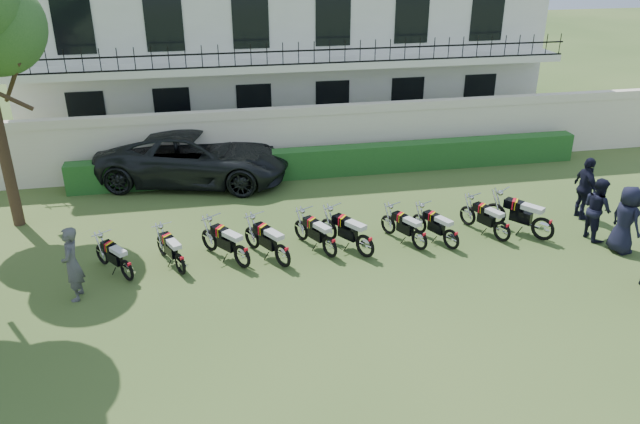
% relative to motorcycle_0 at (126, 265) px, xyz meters
% --- Properties ---
extents(ground, '(100.00, 100.00, 0.00)m').
position_rel_motorcycle_0_xyz_m(ground, '(5.57, -1.02, -0.44)').
color(ground, '#2E4A1D').
rests_on(ground, ground).
extents(perimeter_wall, '(30.00, 0.35, 2.30)m').
position_rel_motorcycle_0_xyz_m(perimeter_wall, '(5.57, 6.98, 0.73)').
color(perimeter_wall, beige).
rests_on(perimeter_wall, ground).
extents(hedge, '(18.00, 0.60, 1.00)m').
position_rel_motorcycle_0_xyz_m(hedge, '(6.57, 6.18, 0.06)').
color(hedge, '#1B4E1D').
rests_on(hedge, ground).
extents(building, '(20.40, 9.60, 7.40)m').
position_rel_motorcycle_0_xyz_m(building, '(5.57, 12.94, 3.27)').
color(building, silver).
rests_on(building, ground).
extents(motorcycle_0, '(1.09, 1.47, 0.96)m').
position_rel_motorcycle_0_xyz_m(motorcycle_0, '(0.00, 0.00, 0.00)').
color(motorcycle_0, black).
rests_on(motorcycle_0, ground).
extents(motorcycle_1, '(0.84, 1.66, 0.97)m').
position_rel_motorcycle_0_xyz_m(motorcycle_1, '(1.28, 0.07, 0.01)').
color(motorcycle_1, black).
rests_on(motorcycle_1, ground).
extents(motorcycle_2, '(1.23, 1.65, 1.07)m').
position_rel_motorcycle_0_xyz_m(motorcycle_2, '(2.83, 0.10, 0.05)').
color(motorcycle_2, black).
rests_on(motorcycle_2, ground).
extents(motorcycle_3, '(1.07, 1.76, 1.08)m').
position_rel_motorcycle_0_xyz_m(motorcycle_3, '(3.86, -0.06, 0.06)').
color(motorcycle_3, black).
rests_on(motorcycle_3, ground).
extents(motorcycle_4, '(0.95, 1.70, 1.01)m').
position_rel_motorcycle_0_xyz_m(motorcycle_4, '(5.15, 0.22, 0.03)').
color(motorcycle_4, black).
rests_on(motorcycle_4, ground).
extents(motorcycle_5, '(1.17, 1.74, 1.10)m').
position_rel_motorcycle_0_xyz_m(motorcycle_5, '(6.06, 0.05, 0.06)').
color(motorcycle_5, black).
rests_on(motorcycle_5, ground).
extents(motorcycle_6, '(0.91, 1.63, 0.97)m').
position_rel_motorcycle_0_xyz_m(motorcycle_6, '(7.61, 0.17, 0.01)').
color(motorcycle_6, black).
rests_on(motorcycle_6, ground).
extents(motorcycle_7, '(0.89, 1.66, 0.98)m').
position_rel_motorcycle_0_xyz_m(motorcycle_7, '(8.46, 0.04, 0.01)').
color(motorcycle_7, black).
rests_on(motorcycle_7, ground).
extents(motorcycle_8, '(0.89, 1.73, 1.01)m').
position_rel_motorcycle_0_xyz_m(motorcycle_8, '(10.02, 0.21, 0.03)').
color(motorcycle_8, black).
rests_on(motorcycle_8, ground).
extents(motorcycle_9, '(1.35, 1.77, 1.16)m').
position_rel_motorcycle_0_xyz_m(motorcycle_9, '(11.16, 0.06, 0.09)').
color(motorcycle_9, black).
rests_on(motorcycle_9, ground).
extents(suv, '(6.89, 4.40, 1.77)m').
position_rel_motorcycle_0_xyz_m(suv, '(1.75, 6.48, 0.44)').
color(suv, black).
rests_on(suv, ground).
extents(inspector, '(0.47, 0.69, 1.83)m').
position_rel_motorcycle_0_xyz_m(inspector, '(-1.11, -0.56, 0.47)').
color(inspector, '#505055').
rests_on(inspector, ground).
extents(officer_3, '(0.71, 0.99, 1.88)m').
position_rel_motorcycle_0_xyz_m(officer_3, '(12.92, -0.91, 0.50)').
color(officer_3, black).
rests_on(officer_3, ground).
extents(officer_4, '(0.72, 0.90, 1.79)m').
position_rel_motorcycle_0_xyz_m(officer_4, '(12.66, -0.03, 0.45)').
color(officer_4, black).
rests_on(officer_4, ground).
extents(officer_5, '(0.53, 1.14, 1.91)m').
position_rel_motorcycle_0_xyz_m(officer_5, '(13.09, 1.23, 0.51)').
color(officer_5, black).
rests_on(officer_5, ground).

